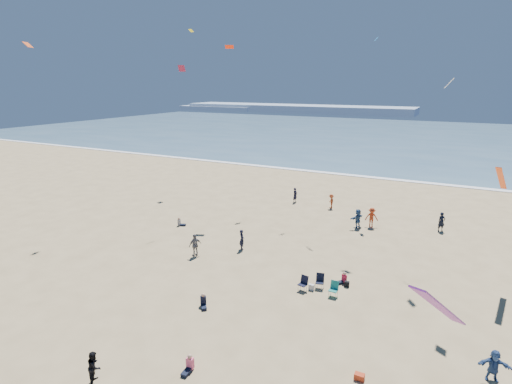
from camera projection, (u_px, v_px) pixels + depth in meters
The scene contains 12 objects.
ground at pixel (146, 358), 19.71m from camera, with size 220.00×220.00×0.00m, color tan.
ocean at pixel (405, 137), 101.25m from camera, with size 220.00×100.00×0.06m, color #476B84.
surf_line at pixel (359, 176), 58.33m from camera, with size 220.00×1.20×0.08m, color white.
headland_far at pixel (295, 108), 191.66m from camera, with size 110.00×20.00×3.20m, color #7A8EA8.
headland_near at pixel (219, 108), 205.14m from camera, with size 40.00×14.00×2.00m, color #7A8EA8.
standing_flyers at pixel (354, 267), 27.60m from camera, with size 36.48×35.29×1.94m.
seated_group at pixel (206, 295), 24.82m from camera, with size 18.02×21.39×0.84m.
chair_cluster at pixel (318, 285), 25.85m from camera, with size 2.65×1.50×1.00m.
white_tote at pixel (311, 287), 26.17m from camera, with size 0.35×0.20×0.40m, color silver.
black_backpack at pixel (347, 284), 26.60m from camera, with size 0.30×0.22×0.38m, color black.
cooler at pixel (359, 377), 18.24m from camera, with size 0.45×0.30×0.30m, color #BF381B.
kites_aloft at pixel (380, 58), 23.15m from camera, with size 36.51×40.67×29.05m.
Camera 1 is at (12.53, -12.52, 13.11)m, focal length 28.00 mm.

